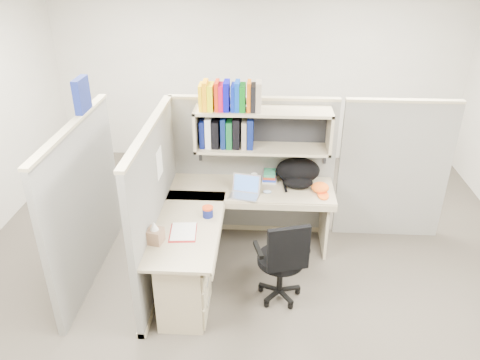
# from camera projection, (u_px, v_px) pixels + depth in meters

# --- Properties ---
(ground) EXTENTS (6.00, 6.00, 0.00)m
(ground) POSITION_uv_depth(u_px,v_px,m) (249.00, 276.00, 4.81)
(ground) COLOR #332E27
(ground) RESTS_ON ground
(room_shell) EXTENTS (6.00, 6.00, 6.00)m
(room_shell) POSITION_uv_depth(u_px,v_px,m) (251.00, 129.00, 4.06)
(room_shell) COLOR #B1ABA0
(room_shell) RESTS_ON ground
(cubicle) EXTENTS (3.79, 1.84, 1.95)m
(cubicle) POSITION_uv_depth(u_px,v_px,m) (216.00, 177.00, 4.81)
(cubicle) COLOR slate
(cubicle) RESTS_ON ground
(desk) EXTENTS (1.74, 1.75, 0.73)m
(desk) POSITION_uv_depth(u_px,v_px,m) (205.00, 257.00, 4.37)
(desk) COLOR gray
(desk) RESTS_ON ground
(laptop) EXTENTS (0.34, 0.34, 0.21)m
(laptop) POSITION_uv_depth(u_px,v_px,m) (244.00, 188.00, 4.76)
(laptop) COLOR #ABAAAF
(laptop) RESTS_ON desk
(backpack) EXTENTS (0.53, 0.45, 0.28)m
(backpack) POSITION_uv_depth(u_px,v_px,m) (298.00, 173.00, 4.98)
(backpack) COLOR black
(backpack) RESTS_ON desk
(orange_cap) EXTENTS (0.23, 0.25, 0.10)m
(orange_cap) POSITION_uv_depth(u_px,v_px,m) (320.00, 187.00, 4.88)
(orange_cap) COLOR #FF6216
(orange_cap) RESTS_ON desk
(snack_canister) EXTENTS (0.11, 0.11, 0.10)m
(snack_canister) POSITION_uv_depth(u_px,v_px,m) (208.00, 212.00, 4.44)
(snack_canister) COLOR navy
(snack_canister) RESTS_ON desk
(tissue_box) EXTENTS (0.16, 0.16, 0.21)m
(tissue_box) POSITION_uv_depth(u_px,v_px,m) (155.00, 232.00, 4.04)
(tissue_box) COLOR #8E6B50
(tissue_box) RESTS_ON desk
(mouse) EXTENTS (0.10, 0.07, 0.03)m
(mouse) POSITION_uv_depth(u_px,v_px,m) (267.00, 192.00, 4.87)
(mouse) COLOR #93AAD0
(mouse) RESTS_ON desk
(paper_cup) EXTENTS (0.08, 0.08, 0.10)m
(paper_cup) POSITION_uv_depth(u_px,v_px,m) (254.00, 178.00, 5.08)
(paper_cup) COLOR silver
(paper_cup) RESTS_ON desk
(book_stack) EXTENTS (0.16, 0.22, 0.10)m
(book_stack) POSITION_uv_depth(u_px,v_px,m) (269.00, 176.00, 5.11)
(book_stack) COLOR gray
(book_stack) RESTS_ON desk
(loose_paper) EXTENTS (0.24, 0.31, 0.00)m
(loose_paper) POSITION_uv_depth(u_px,v_px,m) (183.00, 231.00, 4.24)
(loose_paper) COLOR white
(loose_paper) RESTS_ON desk
(task_chair) EXTENTS (0.52, 0.48, 0.92)m
(task_chair) POSITION_uv_depth(u_px,v_px,m) (281.00, 272.00, 4.36)
(task_chair) COLOR black
(task_chair) RESTS_ON ground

